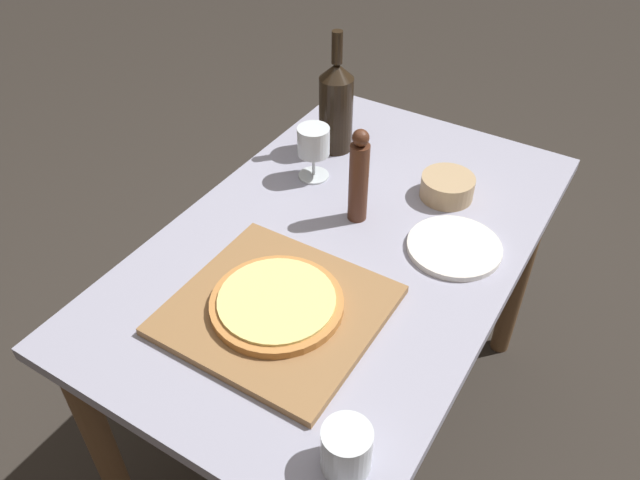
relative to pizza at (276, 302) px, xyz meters
The scene contains 10 objects.
ground_plane 0.82m from the pizza, 89.44° to the left, with size 12.00×12.00×0.00m, color #2D2823.
dining_table 0.31m from the pizza, 89.44° to the left, with size 0.75×1.22×0.74m.
cutting_board 0.02m from the pizza, 86.87° to the left, with size 0.40×0.38×0.02m.
pizza is the anchor object (origin of this frame).
wine_bottle 0.63m from the pizza, 109.56° to the left, with size 0.09×0.09×0.33m.
pepper_mill 0.36m from the pizza, 91.73° to the left, with size 0.05×0.05×0.24m.
wine_glass 0.49m from the pizza, 112.97° to the left, with size 0.08×0.08×0.14m.
small_bowl 0.56m from the pizza, 75.78° to the left, with size 0.13×0.13×0.06m.
drinking_tumbler 0.35m from the pizza, 37.11° to the right, with size 0.08×0.08×0.09m.
dinner_plate 0.43m from the pizza, 57.67° to the left, with size 0.21×0.21×0.01m.
Camera 1 is at (0.52, -0.95, 1.67)m, focal length 35.00 mm.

